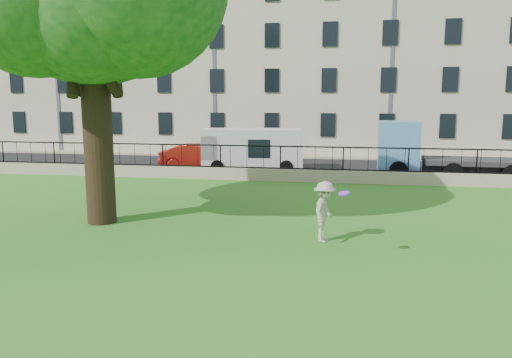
% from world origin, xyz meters
% --- Properties ---
extents(ground, '(120.00, 120.00, 0.00)m').
position_xyz_m(ground, '(0.00, 0.00, 0.00)').
color(ground, '#2F751B').
rests_on(ground, ground).
extents(retaining_wall, '(50.00, 0.40, 0.60)m').
position_xyz_m(retaining_wall, '(0.00, 12.00, 0.30)').
color(retaining_wall, tan).
rests_on(retaining_wall, ground).
extents(iron_railing, '(50.00, 0.05, 1.13)m').
position_xyz_m(iron_railing, '(0.00, 12.00, 1.15)').
color(iron_railing, black).
rests_on(iron_railing, retaining_wall).
extents(street, '(60.00, 9.00, 0.01)m').
position_xyz_m(street, '(0.00, 16.70, 0.01)').
color(street, black).
rests_on(street, ground).
extents(sidewalk, '(60.00, 1.40, 0.12)m').
position_xyz_m(sidewalk, '(0.00, 21.90, 0.06)').
color(sidewalk, tan).
rests_on(sidewalk, ground).
extents(building_row, '(56.40, 10.40, 13.80)m').
position_xyz_m(building_row, '(0.00, 27.57, 6.92)').
color(building_row, beige).
rests_on(building_row, ground).
extents(man, '(0.87, 1.23, 1.72)m').
position_xyz_m(man, '(2.50, 1.86, 0.86)').
color(man, '#B6A894').
rests_on(man, ground).
extents(frisbee, '(0.27, 0.28, 0.12)m').
position_xyz_m(frisbee, '(3.01, 0.13, 1.73)').
color(frisbee, '#972AF1').
extents(red_sedan, '(4.41, 1.91, 1.41)m').
position_xyz_m(red_sedan, '(-5.17, 15.40, 0.71)').
color(red_sedan, '#AE1D15').
rests_on(red_sedan, street).
extents(white_van, '(5.74, 2.88, 2.31)m').
position_xyz_m(white_van, '(-2.00, 15.40, 1.15)').
color(white_van, silver).
rests_on(white_van, street).
extents(blue_truck, '(6.85, 2.68, 2.83)m').
position_xyz_m(blue_truck, '(8.16, 14.61, 1.42)').
color(blue_truck, '#588ECE').
rests_on(blue_truck, street).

